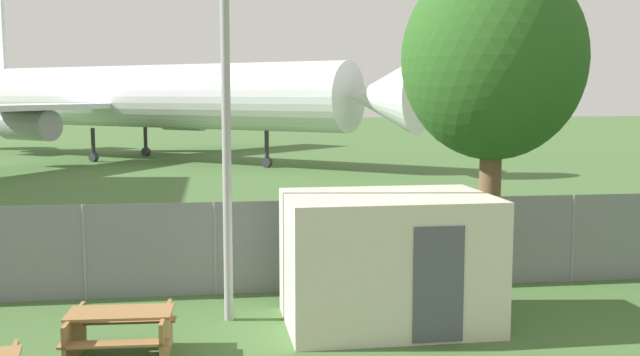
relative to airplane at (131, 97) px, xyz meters
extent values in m
cylinder|color=gray|center=(2.42, -31.99, -2.87)|extent=(0.07, 0.07, 1.90)
cylinder|color=gray|center=(4.97, -31.99, -2.87)|extent=(0.07, 0.07, 1.90)
cylinder|color=gray|center=(7.51, -31.99, -2.87)|extent=(0.07, 0.07, 1.90)
cylinder|color=gray|center=(10.06, -31.99, -2.87)|extent=(0.07, 0.07, 1.90)
cylinder|color=gray|center=(12.61, -31.99, -2.87)|extent=(0.07, 0.07, 1.90)
cube|color=slate|center=(4.97, -31.99, -2.87)|extent=(56.00, 0.01, 1.90)
cylinder|color=silver|center=(0.33, -0.26, 0.05)|extent=(25.26, 20.73, 3.72)
cone|color=silver|center=(13.30, -10.29, 0.05)|extent=(5.22, 5.22, 3.72)
cube|color=silver|center=(4.33, 7.27, -0.51)|extent=(12.21, 12.04, 0.30)
cylinder|color=#939399|center=(2.86, 5.93, -1.50)|extent=(3.67, 3.37, 1.67)
cube|color=silver|center=(-5.96, -6.01, -0.51)|extent=(10.02, 13.37, 0.30)
cylinder|color=#939399|center=(-5.02, -4.25, -1.50)|extent=(3.67, 3.37, 1.67)
cylinder|color=#2D2D33|center=(7.80, -6.04, -2.82)|extent=(0.24, 0.24, 2.01)
cylinder|color=#2D2D33|center=(7.80, -6.04, -3.54)|extent=(0.63, 0.58, 0.56)
cylinder|color=#2D2D33|center=(0.55, 2.40, -2.82)|extent=(0.24, 0.24, 2.01)
cylinder|color=#2D2D33|center=(0.55, 2.40, -3.54)|extent=(0.63, 0.58, 0.56)
cylinder|color=#2D2D33|center=(-2.18, -1.13, -2.82)|extent=(0.24, 0.24, 2.01)
cylinder|color=#2D2D33|center=(-2.18, -1.13, -3.54)|extent=(0.63, 0.58, 0.56)
cube|color=beige|center=(7.97, -34.34, -2.67)|extent=(3.60, 2.52, 2.30)
cube|color=#4C515B|center=(8.52, -35.58, -2.82)|extent=(0.84, 0.04, 1.90)
cube|color=olive|center=(3.53, -35.55, -3.08)|extent=(1.60, 0.82, 0.04)
cube|color=olive|center=(3.55, -34.99, -3.38)|extent=(1.58, 0.34, 0.04)
cube|color=olive|center=(3.50, -36.11, -3.38)|extent=(1.58, 0.34, 0.04)
cube|color=olive|center=(4.21, -35.58, -3.45)|extent=(0.12, 1.40, 0.74)
cube|color=olive|center=(2.84, -35.52, -3.45)|extent=(0.12, 1.40, 0.74)
cylinder|color=brown|center=(11.75, -29.28, -2.33)|extent=(0.54, 0.54, 2.98)
ellipsoid|color=#28561E|center=(11.75, -29.28, 1.06)|extent=(4.48, 4.48, 4.93)
cylinder|color=#99999E|center=(5.20, -33.74, 0.01)|extent=(0.16, 0.16, 7.66)
camera|label=1|loc=(5.00, -46.93, 0.24)|focal=42.00mm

